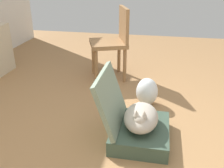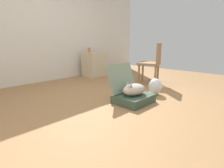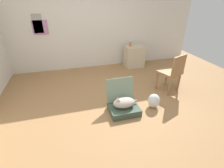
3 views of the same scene
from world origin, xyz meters
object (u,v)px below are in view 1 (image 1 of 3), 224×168
Objects in this scene: plastic_bag_white at (147,92)px; chair at (114,40)px; suitcase_base at (140,133)px; cat at (141,117)px.

plastic_bag_white is 0.33× the size of chair.
suitcase_base is 1.46m from chair.
cat is at bearing 176.54° from suitcase_base.
plastic_bag_white is at bearing -0.76° from cat.
chair is (0.68, 0.49, 0.36)m from plastic_bag_white.
cat is 1.70× the size of plastic_bag_white.
cat reaches higher than plastic_bag_white.
cat is 0.55× the size of chair.
chair reaches higher than cat.
chair reaches higher than suitcase_base.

